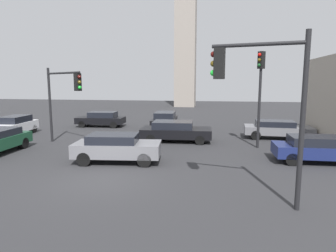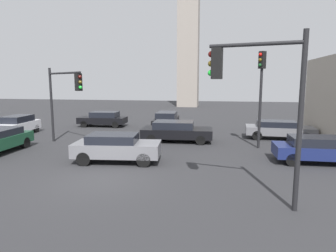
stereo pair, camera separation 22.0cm
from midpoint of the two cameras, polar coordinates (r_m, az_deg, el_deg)
The scene contains 11 objects.
ground_plane at distance 12.62m, azimuth -12.94°, elevation -10.09°, with size 102.78×102.78×0.00m, color #2D2D30.
traffic_light_0 at distance 18.37m, azimuth 17.18°, elevation 8.16°, with size 0.47×0.47×5.77m.
traffic_light_1 at distance 19.34m, azimuth -20.08°, elevation 6.48°, with size 3.40×2.34×4.91m.
traffic_light_2 at distance 9.63m, azimuth 16.95°, elevation 7.18°, with size 2.89×0.82×5.50m.
car_1 at distance 27.10m, azimuth -13.08°, elevation 1.37°, with size 4.31×2.01×1.34m.
car_2 at distance 19.81m, azimuth 1.13°, elevation -0.92°, with size 4.80×2.37×1.37m.
car_3 at distance 14.91m, azimuth -10.40°, elevation -4.07°, with size 4.45×2.28×1.42m.
car_4 at distance 22.13m, azimuth 20.22°, elevation -0.52°, with size 4.70×2.13×1.28m.
car_5 at distance 16.36m, azimuth 26.91°, elevation -3.94°, with size 4.39×1.86×1.33m.
car_6 at distance 24.78m, azimuth -27.98°, elevation 0.10°, with size 1.96×4.21×1.47m.
car_7 at distance 25.25m, azimuth -0.88°, elevation 1.20°, with size 2.11×4.58×1.42m.
Camera 1 is at (4.56, -11.05, 3.99)m, focal length 31.30 mm.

